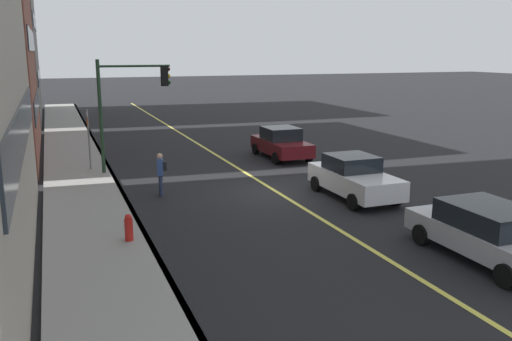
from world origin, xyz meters
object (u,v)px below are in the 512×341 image
object	(u,v)px
car_maroon	(281,143)
pedestrian_with_backpack	(161,171)
street_sign_post	(89,136)
car_silver	(489,232)
car_white	(354,177)
fire_hydrant	(129,230)
traffic_light_mast	(129,97)

from	to	relation	value
car_maroon	pedestrian_with_backpack	size ratio (longest dim) A/B	2.59
pedestrian_with_backpack	street_sign_post	xyz separation A→B (m)	(5.29, 2.24, 0.74)
car_maroon	car_silver	distance (m)	14.99
car_silver	car_white	bearing A→B (deg)	0.79
car_white	fire_hydrant	xyz separation A→B (m)	(-2.28, 8.74, -0.33)
traffic_light_mast	street_sign_post	xyz separation A→B (m)	(0.96, 1.76, -1.79)
car_maroon	car_white	distance (m)	8.23
car_white	street_sign_post	xyz separation A→B (m)	(8.14, 9.04, 0.92)
car_maroon	car_silver	xyz separation A→B (m)	(-14.99, 0.45, -0.02)
car_silver	fire_hydrant	size ratio (longest dim) A/B	5.06
car_silver	traffic_light_mast	size ratio (longest dim) A/B	0.93
traffic_light_mast	street_sign_post	size ratio (longest dim) A/B	1.76
car_maroon	car_white	xyz separation A→B (m)	(-8.21, 0.54, 0.00)
car_white	fire_hydrant	bearing A→B (deg)	104.63
car_white	car_maroon	bearing A→B (deg)	-3.76
car_white	pedestrian_with_backpack	xyz separation A→B (m)	(2.85, 6.80, 0.18)
pedestrian_with_backpack	traffic_light_mast	distance (m)	5.04
traffic_light_mast	street_sign_post	distance (m)	2.68
car_silver	fire_hydrant	distance (m)	9.91
traffic_light_mast	street_sign_post	bearing A→B (deg)	61.28
car_maroon	fire_hydrant	size ratio (longest dim) A/B	4.61
car_white	car_silver	xyz separation A→B (m)	(-6.77, -0.09, -0.02)
car_maroon	traffic_light_mast	size ratio (longest dim) A/B	0.85
fire_hydrant	pedestrian_with_backpack	bearing A→B (deg)	-20.72
street_sign_post	car_maroon	bearing A→B (deg)	-89.55
traffic_light_mast	fire_hydrant	size ratio (longest dim) A/B	5.45
car_silver	traffic_light_mast	xyz separation A→B (m)	(13.95, 7.38, 2.73)
car_maroon	fire_hydrant	xyz separation A→B (m)	(-10.50, 9.28, -0.32)
car_silver	pedestrian_with_backpack	bearing A→B (deg)	35.63
car_white	street_sign_post	world-z (taller)	street_sign_post
car_maroon	car_white	world-z (taller)	same
pedestrian_with_backpack	traffic_light_mast	world-z (taller)	traffic_light_mast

